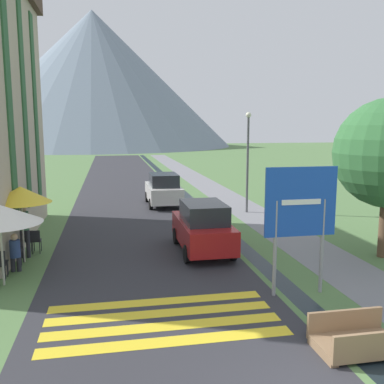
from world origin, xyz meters
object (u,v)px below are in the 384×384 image
at_px(cafe_chair_far_right, 28,239).
at_px(person_seated_far, 15,251).
at_px(road_sign, 300,212).
at_px(cafe_chair_middle, 16,250).
at_px(footbridge, 358,340).
at_px(streetlamp, 248,154).
at_px(cafe_umbrella_middle_yellow, 21,195).
at_px(person_standing_terrace, 24,227).
at_px(cafe_chair_far_left, 35,239).
at_px(parked_car_near, 203,227).
at_px(parked_car_far, 164,189).

relative_size(cafe_chair_far_right, person_seated_far, 0.70).
xyz_separation_m(road_sign, cafe_chair_far_right, (-7.83, 5.29, -1.75)).
bearing_deg(cafe_chair_middle, footbridge, -14.09).
bearing_deg(streetlamp, footbridge, -98.97).
xyz_separation_m(cafe_chair_far_right, cafe_umbrella_middle_yellow, (0.06, -1.00, 1.76)).
bearing_deg(person_standing_terrace, streetlamp, 31.34).
height_order(cafe_chair_far_left, cafe_chair_middle, same).
distance_m(person_seated_far, person_standing_terrace, 1.48).
height_order(person_seated_far, person_standing_terrace, person_standing_terrace).
bearing_deg(cafe_chair_far_left, person_seated_far, -78.96).
relative_size(road_sign, cafe_chair_middle, 4.06).
height_order(footbridge, person_seated_far, person_seated_far).
height_order(footbridge, cafe_chair_far_right, cafe_chair_far_right).
xyz_separation_m(footbridge, person_standing_terrace, (-7.74, 7.78, 0.84)).
bearing_deg(footbridge, cafe_chair_far_left, 132.33).
xyz_separation_m(road_sign, person_standing_terrace, (-7.81, 4.79, -1.20)).
relative_size(cafe_chair_far_left, person_seated_far, 0.70).
height_order(cafe_chair_far_left, cafe_umbrella_middle_yellow, cafe_umbrella_middle_yellow).
bearing_deg(road_sign, person_seated_far, 156.86).
relative_size(road_sign, person_seated_far, 2.85).
xyz_separation_m(road_sign, cafe_chair_middle, (-7.97, 4.00, -1.75)).
bearing_deg(cafe_umbrella_middle_yellow, road_sign, -28.90).
height_order(parked_car_near, cafe_chair_middle, parked_car_near).
xyz_separation_m(road_sign, cafe_umbrella_middle_yellow, (-7.77, 4.29, 0.01)).
xyz_separation_m(road_sign, parked_car_far, (-1.92, 13.64, -1.35)).
relative_size(parked_car_far, streetlamp, 0.75).
xyz_separation_m(person_standing_terrace, streetlamp, (9.93, 6.05, 2.01)).
bearing_deg(road_sign, parked_car_far, 98.03).
bearing_deg(road_sign, person_standing_terrace, 148.52).
relative_size(cafe_umbrella_middle_yellow, person_seated_far, 2.10).
distance_m(cafe_chair_middle, cafe_umbrella_middle_yellow, 1.80).
relative_size(parked_car_far, person_standing_terrace, 2.14).
bearing_deg(parked_car_near, cafe_chair_far_left, 170.97).
bearing_deg(road_sign, streetlamp, 78.96).
xyz_separation_m(cafe_chair_far_left, person_seated_far, (-0.27, -1.90, 0.16)).
bearing_deg(road_sign, parked_car_near, 111.18).
relative_size(cafe_chair_far_left, cafe_umbrella_middle_yellow, 0.33).
relative_size(footbridge, cafe_chair_far_left, 2.00).
xyz_separation_m(cafe_chair_far_left, person_standing_terrace, (-0.23, -0.46, 0.55)).
relative_size(road_sign, cafe_umbrella_middle_yellow, 1.36).
distance_m(cafe_chair_far_left, person_seated_far, 1.92).
xyz_separation_m(parked_car_near, person_standing_terrace, (-6.14, 0.47, 0.16)).
xyz_separation_m(parked_car_far, person_seated_far, (-5.93, -10.29, -0.24)).
bearing_deg(road_sign, cafe_chair_middle, 153.33).
distance_m(footbridge, person_standing_terrace, 11.01).
distance_m(parked_car_far, person_standing_terrace, 10.64).
bearing_deg(person_standing_terrace, cafe_chair_middle, -101.04).
distance_m(footbridge, cafe_chair_far_right, 11.36).
bearing_deg(parked_car_far, cafe_chair_far_left, -124.00).
distance_m(parked_car_near, person_seated_far, 6.26).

